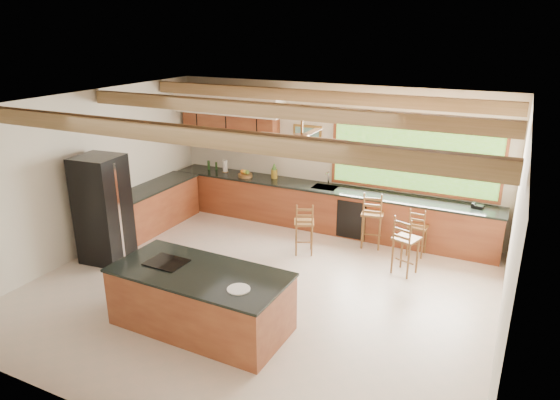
% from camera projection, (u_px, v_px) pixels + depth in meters
% --- Properties ---
extents(ground, '(7.20, 7.20, 0.00)m').
position_uv_depth(ground, '(259.00, 289.00, 8.20)').
color(ground, beige).
rests_on(ground, ground).
extents(room_shell, '(7.27, 6.54, 3.02)m').
position_uv_depth(room_shell, '(267.00, 148.00, 8.09)').
color(room_shell, beige).
rests_on(room_shell, ground).
extents(counter_run, '(7.12, 3.10, 1.27)m').
position_uv_depth(counter_run, '(281.00, 207.00, 10.52)').
color(counter_run, brown).
rests_on(counter_run, ground).
extents(island, '(2.54, 1.24, 0.89)m').
position_uv_depth(island, '(201.00, 299.00, 7.04)').
color(island, brown).
rests_on(island, ground).
extents(refrigerator, '(0.83, 0.82, 1.96)m').
position_uv_depth(refrigerator, '(103.00, 209.00, 8.94)').
color(refrigerator, black).
rests_on(refrigerator, ground).
extents(bar_stool_a, '(0.49, 0.49, 1.02)m').
position_uv_depth(bar_stool_a, '(303.00, 224.00, 9.27)').
color(bar_stool_a, brown).
rests_on(bar_stool_a, ground).
extents(bar_stool_b, '(0.48, 0.48, 1.15)m').
position_uv_depth(bar_stool_b, '(372.00, 215.00, 9.52)').
color(bar_stool_b, brown).
rests_on(bar_stool_b, ground).
extents(bar_stool_c, '(0.49, 0.49, 1.08)m').
position_uv_depth(bar_stool_c, '(406.00, 240.00, 8.47)').
color(bar_stool_c, brown).
rests_on(bar_stool_c, ground).
extents(bar_stool_d, '(0.35, 0.35, 0.95)m').
position_uv_depth(bar_stool_d, '(417.00, 228.00, 9.21)').
color(bar_stool_d, brown).
rests_on(bar_stool_d, ground).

